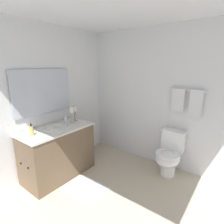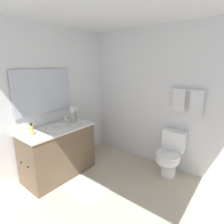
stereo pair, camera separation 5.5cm
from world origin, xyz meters
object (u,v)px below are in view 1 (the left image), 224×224
at_px(towel_center, 196,103).
at_px(sink_basin, 57,130).
at_px(towel_near_vanity, 178,100).
at_px(mirror, 43,92).
at_px(soap_bottle, 32,131).
at_px(toilet, 169,154).
at_px(candle_holder_short, 72,114).
at_px(towel_bar, 188,90).
at_px(bath_mat, 86,188).
at_px(vanity_cabinet, 58,152).
at_px(candle_holder_tall, 75,113).

bearing_deg(towel_center, sink_basin, -142.54).
bearing_deg(towel_near_vanity, mirror, -142.59).
xyz_separation_m(soap_bottle, toilet, (1.47, 1.53, -0.54)).
xyz_separation_m(candle_holder_short, towel_bar, (1.61, 1.00, 0.44)).
height_order(sink_basin, bath_mat, sink_basin).
distance_m(vanity_cabinet, towel_near_vanity, 2.14).
bearing_deg(mirror, soap_bottle, -56.23).
bearing_deg(candle_holder_short, towel_near_vanity, 33.75).
distance_m(toilet, bath_mat, 1.44).
distance_m(toilet, towel_near_vanity, 0.91).
height_order(towel_bar, towel_near_vanity, towel_near_vanity).
relative_size(candle_holder_tall, toilet, 0.35).
xyz_separation_m(mirror, towel_center, (2.01, 1.33, -0.16)).
distance_m(towel_bar, bath_mat, 2.18).
relative_size(soap_bottle, toilet, 0.24).
bearing_deg(candle_holder_tall, towel_center, 25.60).
bearing_deg(candle_holder_tall, toilet, 23.34).
bearing_deg(towel_near_vanity, towel_center, 0.00).
bearing_deg(towel_center, candle_holder_tall, -154.40).
bearing_deg(bath_mat, towel_center, 50.19).
bearing_deg(towel_center, bath_mat, -129.81).
xyz_separation_m(sink_basin, mirror, (-0.28, -0.00, 0.59)).
distance_m(sink_basin, candle_holder_short, 0.39).
bearing_deg(towel_bar, bath_mat, -125.75).
bearing_deg(sink_basin, towel_near_vanity, 42.34).
bearing_deg(towel_near_vanity, toilet, -89.59).
height_order(mirror, toilet, mirror).
distance_m(vanity_cabinet, candle_holder_short, 0.66).
height_order(candle_holder_short, bath_mat, candle_holder_short).
distance_m(vanity_cabinet, mirror, 1.01).
distance_m(candle_holder_tall, towel_near_vanity, 1.78).
relative_size(soap_bottle, bath_mat, 0.30).
relative_size(candle_holder_tall, towel_bar, 0.47).
xyz_separation_m(towel_bar, bath_mat, (-0.97, -1.35, -1.41)).
height_order(sink_basin, towel_near_vanity, towel_near_vanity).
bearing_deg(towel_near_vanity, candle_holder_tall, -150.51).
xyz_separation_m(towel_center, bath_mat, (-1.11, -1.33, -1.23)).
xyz_separation_m(candle_holder_short, bath_mat, (0.64, -0.34, -0.98)).
distance_m(mirror, candle_holder_tall, 0.66).
bearing_deg(toilet, vanity_cabinet, -142.37).
bearing_deg(sink_basin, candle_holder_short, 92.79).
bearing_deg(mirror, towel_center, 33.42).
distance_m(towel_bar, towel_near_vanity, 0.22).
distance_m(mirror, soap_bottle, 0.68).
distance_m(vanity_cabinet, sink_basin, 0.38).
bearing_deg(sink_basin, toilet, 37.60).
height_order(soap_bottle, towel_bar, towel_bar).
bearing_deg(towel_center, vanity_cabinet, -142.52).
height_order(candle_holder_tall, towel_bar, towel_bar).
bearing_deg(sink_basin, soap_bottle, -91.33).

